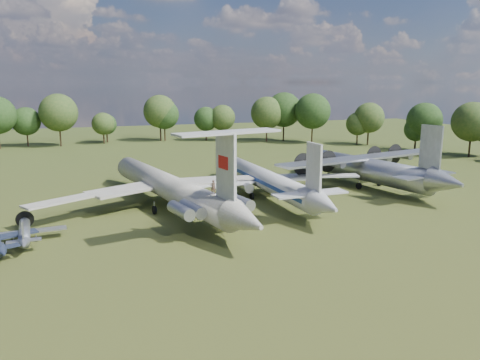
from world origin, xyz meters
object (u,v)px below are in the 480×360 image
object	(u,v)px
an12_transport	(365,172)
small_prop_northwest	(25,234)
il62_airliner	(168,191)
tu104_jet	(265,183)
person_on_il62	(213,187)

from	to	relation	value
an12_transport	small_prop_northwest	bearing A→B (deg)	-178.75
il62_airliner	tu104_jet	bearing A→B (deg)	-5.79
tu104_jet	small_prop_northwest	distance (m)	38.81
il62_airliner	tu104_jet	size ratio (longest dim) A/B	1.15
il62_airliner	small_prop_northwest	size ratio (longest dim) A/B	4.09
small_prop_northwest	an12_transport	bearing A→B (deg)	8.31
an12_transport	person_on_il62	size ratio (longest dim) A/B	23.11
tu104_jet	person_on_il62	distance (m)	22.02
small_prop_northwest	person_on_il62	distance (m)	24.00
il62_airliner	person_on_il62	size ratio (longest dim) A/B	30.30
an12_transport	small_prop_northwest	xyz separation A→B (m)	(-57.81, -13.98, -1.77)
il62_airliner	person_on_il62	world-z (taller)	person_on_il62
il62_airliner	tu104_jet	xyz separation A→B (m)	(17.05, 2.04, -0.30)
il62_airliner	an12_transport	xyz separation A→B (m)	(38.11, 3.62, 0.06)
tu104_jet	an12_transport	world-z (taller)	an12_transport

